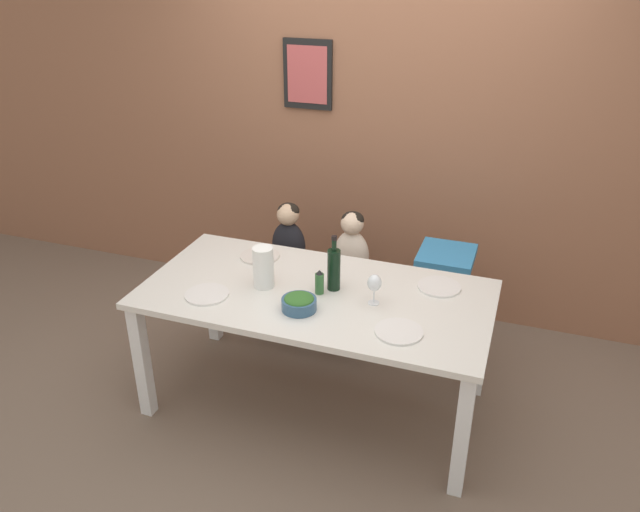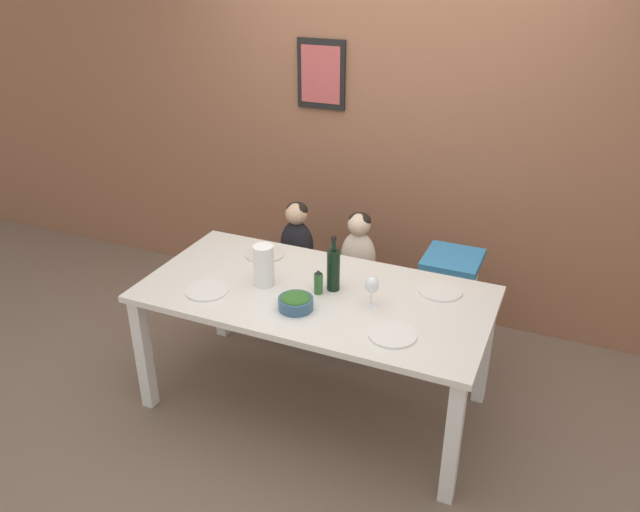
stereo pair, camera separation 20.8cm
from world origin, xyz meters
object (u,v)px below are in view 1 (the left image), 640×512
chair_right_highchair (444,276)px  dinner_plate_front_right (399,332)px  dinner_plate_back_right (439,287)px  paper_towel_roll (263,267)px  dinner_plate_back_left (260,256)px  chair_far_left (290,277)px  dinner_plate_front_left (207,294)px  wine_glass_near (374,284)px  chair_far_center (351,287)px  person_child_center (352,245)px  wine_bottle (334,268)px  person_child_left (289,236)px  salad_bowl_large (299,302)px

chair_right_highchair → dinner_plate_front_right: 0.98m
dinner_plate_back_right → dinner_plate_front_right: same height
paper_towel_roll → dinner_plate_back_left: 0.37m
chair_far_left → dinner_plate_front_left: bearing=-94.7°
wine_glass_near → dinner_plate_back_left: (-0.78, 0.29, -0.11)m
chair_far_center → dinner_plate_front_right: 1.15m
paper_towel_roll → wine_glass_near: bearing=2.2°
person_child_center → wine_bottle: size_ratio=1.48×
chair_far_center → paper_towel_roll: (-0.27, -0.76, 0.48)m
paper_towel_roll → person_child_left: bearing=102.4°
person_child_center → dinner_plate_back_left: bearing=-134.6°
wine_bottle → dinner_plate_back_right: size_ratio=1.34×
chair_far_left → chair_far_center: same height
wine_bottle → salad_bowl_large: bearing=-110.3°
dinner_plate_back_left → dinner_plate_front_right: (0.96, -0.52, 0.00)m
person_child_left → dinner_plate_front_right: 1.36m
paper_towel_roll → dinner_plate_back_right: 0.96m
person_child_center → dinner_plate_back_right: (0.63, -0.46, 0.06)m
chair_right_highchair → wine_glass_near: wine_glass_near is taller
chair_far_left → paper_towel_roll: size_ratio=1.97×
dinner_plate_front_left → paper_towel_roll: bearing=38.5°
wine_glass_near → dinner_plate_front_left: bearing=-165.7°
dinner_plate_front_left → dinner_plate_back_right: bearing=23.4°
chair_right_highchair → chair_far_center: bearing=180.0°
salad_bowl_large → person_child_left: bearing=115.2°
dinner_plate_front_left → dinner_plate_back_right: (1.14, 0.49, 0.00)m
wine_bottle → dinner_plate_back_left: size_ratio=1.34×
paper_towel_roll → dinner_plate_back_right: size_ratio=0.99×
chair_right_highchair → wine_bottle: (-0.50, -0.66, 0.29)m
paper_towel_roll → chair_far_left: bearing=102.4°
chair_far_left → dinner_plate_front_right: (0.96, -0.96, 0.37)m
dinner_plate_front_right → person_child_left: bearing=135.0°
salad_bowl_large → dinner_plate_front_left: (-0.51, -0.03, -0.04)m
paper_towel_roll → dinner_plate_front_right: (0.79, -0.20, -0.11)m
dinner_plate_back_right → wine_bottle: bearing=-159.4°
person_child_center → dinner_plate_back_right: size_ratio=1.98×
wine_bottle → person_child_left: bearing=128.9°
dinner_plate_back_right → salad_bowl_large: bearing=-143.8°
chair_far_left → wine_bottle: size_ratio=1.45×
wine_bottle → paper_towel_roll: wine_bottle is taller
person_child_center → dinner_plate_back_left: size_ratio=1.98×
person_child_center → wine_glass_near: size_ratio=2.81×
person_child_left → salad_bowl_large: size_ratio=2.57×
person_child_center → dinner_plate_front_left: bearing=-118.3°
wine_bottle → dinner_plate_front_right: bearing=-35.1°
person_child_left → person_child_center: 0.43m
person_child_center → salad_bowl_large: bearing=-90.0°
dinner_plate_back_right → person_child_left: bearing=156.8°
person_child_left → dinner_plate_back_left: 0.45m
chair_far_center → paper_towel_roll: bearing=-109.5°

